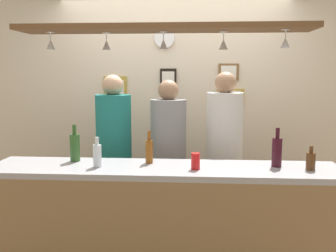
{
  "coord_description": "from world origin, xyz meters",
  "views": [
    {
      "loc": [
        0.24,
        -3.21,
        1.69
      ],
      "look_at": [
        0.0,
        0.1,
        1.24
      ],
      "focal_mm": 41.02,
      "sensor_mm": 36.0,
      "label": 1
    }
  ],
  "objects_px": {
    "person_left_teal_shirt": "(114,145)",
    "picture_frame_upper_small": "(229,72)",
    "picture_frame_crest": "(168,80)",
    "wall_clock": "(164,38)",
    "person_middle_grey_shirt": "(168,149)",
    "bottle_beer_amber_tall": "(149,151)",
    "bottle_wine_dark_red": "(277,151)",
    "drink_can": "(196,161)",
    "picture_frame_caricature": "(115,91)",
    "bottle_soda_clear": "(97,155)",
    "bottle_champagne_green": "(75,147)",
    "picture_frame_lower_pair": "(230,97)",
    "bottle_beer_brown_stubby": "(311,161)",
    "person_right_white_patterned_shirt": "(224,144)"
  },
  "relations": [
    {
      "from": "bottle_beer_amber_tall",
      "to": "picture_frame_crest",
      "type": "distance_m",
      "value": 1.4
    },
    {
      "from": "person_left_teal_shirt",
      "to": "picture_frame_lower_pair",
      "type": "distance_m",
      "value": 1.41
    },
    {
      "from": "bottle_soda_clear",
      "to": "wall_clock",
      "type": "bearing_deg",
      "value": 74.55
    },
    {
      "from": "drink_can",
      "to": "picture_frame_crest",
      "type": "bearing_deg",
      "value": 101.82
    },
    {
      "from": "person_middle_grey_shirt",
      "to": "bottle_champagne_green",
      "type": "xyz_separation_m",
      "value": [
        -0.72,
        -0.6,
        0.12
      ]
    },
    {
      "from": "person_middle_grey_shirt",
      "to": "bottle_wine_dark_red",
      "type": "bearing_deg",
      "value": -37.43
    },
    {
      "from": "bottle_champagne_green",
      "to": "drink_can",
      "type": "height_order",
      "value": "bottle_champagne_green"
    },
    {
      "from": "person_right_white_patterned_shirt",
      "to": "picture_frame_upper_small",
      "type": "distance_m",
      "value": 0.96
    },
    {
      "from": "person_left_teal_shirt",
      "to": "bottle_wine_dark_red",
      "type": "xyz_separation_m",
      "value": [
        1.41,
        -0.67,
        0.09
      ]
    },
    {
      "from": "person_middle_grey_shirt",
      "to": "bottle_wine_dark_red",
      "type": "xyz_separation_m",
      "value": [
        0.88,
        -0.67,
        0.12
      ]
    },
    {
      "from": "person_left_teal_shirt",
      "to": "bottle_beer_brown_stubby",
      "type": "bearing_deg",
      "value": -25.01
    },
    {
      "from": "person_right_white_patterned_shirt",
      "to": "bottle_beer_brown_stubby",
      "type": "bearing_deg",
      "value": -52.93
    },
    {
      "from": "picture_frame_lower_pair",
      "to": "picture_frame_upper_small",
      "type": "bearing_deg",
      "value": 180.0
    },
    {
      "from": "bottle_soda_clear",
      "to": "picture_frame_upper_small",
      "type": "distance_m",
      "value": 1.93
    },
    {
      "from": "drink_can",
      "to": "person_middle_grey_shirt",
      "type": "bearing_deg",
      "value": 107.88
    },
    {
      "from": "bottle_soda_clear",
      "to": "picture_frame_upper_small",
      "type": "xyz_separation_m",
      "value": [
        1.1,
        1.45,
        0.63
      ]
    },
    {
      "from": "picture_frame_caricature",
      "to": "wall_clock",
      "type": "distance_m",
      "value": 0.81
    },
    {
      "from": "person_middle_grey_shirt",
      "to": "wall_clock",
      "type": "xyz_separation_m",
      "value": [
        -0.09,
        0.66,
        1.1
      ]
    },
    {
      "from": "person_left_teal_shirt",
      "to": "bottle_wine_dark_red",
      "type": "height_order",
      "value": "person_left_teal_shirt"
    },
    {
      "from": "person_left_teal_shirt",
      "to": "picture_frame_upper_small",
      "type": "distance_m",
      "value": 1.5
    },
    {
      "from": "bottle_beer_brown_stubby",
      "to": "picture_frame_lower_pair",
      "type": "distance_m",
      "value": 1.55
    },
    {
      "from": "person_left_teal_shirt",
      "to": "picture_frame_crest",
      "type": "xyz_separation_m",
      "value": [
        0.48,
        0.67,
        0.61
      ]
    },
    {
      "from": "person_middle_grey_shirt",
      "to": "bottle_wine_dark_red",
      "type": "height_order",
      "value": "person_middle_grey_shirt"
    },
    {
      "from": "person_middle_grey_shirt",
      "to": "bottle_soda_clear",
      "type": "bearing_deg",
      "value": -122.0
    },
    {
      "from": "person_left_teal_shirt",
      "to": "picture_frame_upper_small",
      "type": "xyz_separation_m",
      "value": [
        1.14,
        0.67,
        0.7
      ]
    },
    {
      "from": "person_middle_grey_shirt",
      "to": "picture_frame_lower_pair",
      "type": "relative_size",
      "value": 5.47
    },
    {
      "from": "bottle_beer_brown_stubby",
      "to": "picture_frame_crest",
      "type": "xyz_separation_m",
      "value": [
        -1.16,
        1.43,
        0.56
      ]
    },
    {
      "from": "drink_can",
      "to": "picture_frame_lower_pair",
      "type": "bearing_deg",
      "value": 75.59
    },
    {
      "from": "bottle_beer_brown_stubby",
      "to": "bottle_soda_clear",
      "type": "bearing_deg",
      "value": -179.33
    },
    {
      "from": "bottle_wine_dark_red",
      "to": "picture_frame_caricature",
      "type": "bearing_deg",
      "value": 138.63
    },
    {
      "from": "bottle_beer_amber_tall",
      "to": "drink_can",
      "type": "bearing_deg",
      "value": -25.93
    },
    {
      "from": "bottle_wine_dark_red",
      "to": "wall_clock",
      "type": "relative_size",
      "value": 1.36
    },
    {
      "from": "person_right_white_patterned_shirt",
      "to": "bottle_champagne_green",
      "type": "xyz_separation_m",
      "value": [
        -1.25,
        -0.6,
        0.07
      ]
    },
    {
      "from": "person_middle_grey_shirt",
      "to": "bottle_beer_amber_tall",
      "type": "relative_size",
      "value": 6.31
    },
    {
      "from": "drink_can",
      "to": "picture_frame_crest",
      "type": "distance_m",
      "value": 1.61
    },
    {
      "from": "bottle_soda_clear",
      "to": "wall_clock",
      "type": "xyz_separation_m",
      "value": [
        0.4,
        1.44,
        1.0
      ]
    },
    {
      "from": "picture_frame_crest",
      "to": "picture_frame_caricature",
      "type": "relative_size",
      "value": 0.76
    },
    {
      "from": "drink_can",
      "to": "wall_clock",
      "type": "xyz_separation_m",
      "value": [
        -0.35,
        1.46,
        1.03
      ]
    },
    {
      "from": "picture_frame_upper_small",
      "to": "bottle_champagne_green",
      "type": "bearing_deg",
      "value": -136.44
    },
    {
      "from": "person_middle_grey_shirt",
      "to": "picture_frame_caricature",
      "type": "relative_size",
      "value": 4.83
    },
    {
      "from": "person_left_teal_shirt",
      "to": "bottle_soda_clear",
      "type": "relative_size",
      "value": 7.34
    },
    {
      "from": "bottle_soda_clear",
      "to": "drink_can",
      "type": "bearing_deg",
      "value": -1.6
    },
    {
      "from": "bottle_soda_clear",
      "to": "picture_frame_crest",
      "type": "bearing_deg",
      "value": 73.13
    },
    {
      "from": "bottle_beer_amber_tall",
      "to": "picture_frame_upper_small",
      "type": "relative_size",
      "value": 1.18
    },
    {
      "from": "bottle_beer_brown_stubby",
      "to": "person_left_teal_shirt",
      "type": "bearing_deg",
      "value": 154.99
    },
    {
      "from": "bottle_beer_brown_stubby",
      "to": "bottle_beer_amber_tall",
      "type": "bearing_deg",
      "value": 173.46
    },
    {
      "from": "person_middle_grey_shirt",
      "to": "bottle_beer_amber_tall",
      "type": "height_order",
      "value": "person_middle_grey_shirt"
    },
    {
      "from": "picture_frame_crest",
      "to": "wall_clock",
      "type": "bearing_deg",
      "value": -171.29
    },
    {
      "from": "person_left_teal_shirt",
      "to": "bottle_wine_dark_red",
      "type": "bearing_deg",
      "value": -25.56
    },
    {
      "from": "bottle_beer_amber_tall",
      "to": "bottle_beer_brown_stubby",
      "type": "xyz_separation_m",
      "value": [
        1.22,
        -0.14,
        -0.03
      ]
    }
  ]
}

